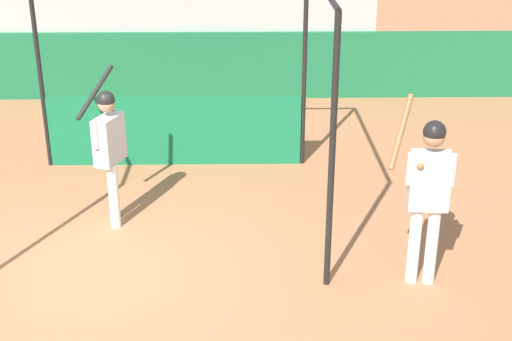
{
  "coord_description": "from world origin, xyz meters",
  "views": [
    {
      "loc": [
        1.73,
        -7.05,
        4.28
      ],
      "look_at": [
        1.86,
        0.6,
        1.05
      ],
      "focal_mm": 50.0,
      "sensor_mm": 36.0,
      "label": 1
    }
  ],
  "objects": [
    {
      "name": "ground_plane",
      "position": [
        0.0,
        0.0,
        0.0
      ],
      "size": [
        60.0,
        60.0,
        0.0
      ],
      "primitive_type": "plane",
      "color": "#9E6642"
    },
    {
      "name": "outfield_wall",
      "position": [
        0.0,
        6.92,
        0.67
      ],
      "size": [
        24.0,
        0.12,
        1.34
      ],
      "color": "#196038",
      "rests_on": "ground"
    },
    {
      "name": "bleacher_section",
      "position": [
        0.0,
        8.18,
        1.31
      ],
      "size": [
        8.7,
        2.4,
        2.62
      ],
      "color": "#9E9E99",
      "rests_on": "ground"
    },
    {
      "name": "batting_cage",
      "position": [
        0.66,
        2.7,
        1.27
      ],
      "size": [
        4.04,
        3.65,
        3.08
      ],
      "color": "black",
      "rests_on": "ground"
    },
    {
      "name": "player_batter",
      "position": [
        0.03,
        1.37,
        1.1
      ],
      "size": [
        0.59,
        0.99,
        1.95
      ],
      "rotation": [
        0.0,
        0.0,
        1.24
      ],
      "color": "white",
      "rests_on": "ground"
    },
    {
      "name": "player_waiting",
      "position": [
        3.69,
        -0.16,
        1.17
      ],
      "size": [
        0.75,
        0.48,
        2.14
      ],
      "rotation": [
        0.0,
        0.0,
        3.04
      ],
      "color": "white",
      "rests_on": "ground"
    }
  ]
}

